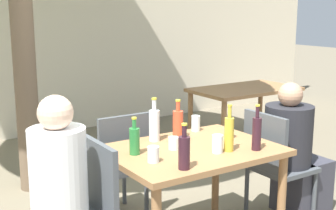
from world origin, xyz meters
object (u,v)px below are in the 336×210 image
patio_chair_1 (274,160)px  wine_bottle_4 (257,132)px  person_seated_1 (294,155)px  green_bottle_0 (134,140)px  drinking_glass_0 (196,123)px  dining_table_front (192,161)px  drinking_glass_1 (229,130)px  patio_chair_0 (84,207)px  dining_table_back (244,96)px  wine_bottle_1 (184,152)px  oil_cruet_5 (229,133)px  soda_bottle_3 (178,123)px  person_seated_0 (46,210)px  patio_chair_2 (119,161)px  water_bottle_2 (154,124)px  drinking_glass_4 (153,154)px  drinking_glass_2 (174,143)px  drinking_glass_3 (217,144)px

patio_chair_1 → wine_bottle_4: (-0.47, -0.27, 0.36)m
person_seated_1 → wine_bottle_4: (-0.70, -0.27, 0.36)m
green_bottle_0 → drinking_glass_0: bearing=20.5°
dining_table_front → drinking_glass_1: drinking_glass_1 is taller
patio_chair_0 → person_seated_1: bearing=90.0°
dining_table_back → wine_bottle_1: bearing=-139.3°
dining_table_back → dining_table_front: bearing=-140.5°
person_seated_1 → oil_cruet_5: size_ratio=3.47×
dining_table_front → oil_cruet_5: size_ratio=3.59×
green_bottle_0 → soda_bottle_3: soda_bottle_3 is taller
wine_bottle_4 → dining_table_back: bearing=49.3°
person_seated_0 → person_seated_1: person_seated_0 is taller
patio_chair_2 → person_seated_1: (1.27, -0.66, -0.00)m
water_bottle_2 → drinking_glass_4: (-0.25, -0.40, -0.07)m
person_seated_0 → drinking_glass_1: size_ratio=9.88×
dining_table_back → person_seated_0: bearing=-151.6°
wine_bottle_4 → oil_cruet_5: bearing=154.1°
person_seated_0 → water_bottle_2: bearing=107.7°
wine_bottle_4 → person_seated_1: bearing=21.3°
patio_chair_1 → oil_cruet_5: bearing=106.6°
wine_bottle_4 → drinking_glass_4: size_ratio=3.14×
soda_bottle_3 → patio_chair_1: bearing=-18.7°
dining_table_back → green_bottle_0: (-2.37, -1.54, 0.19)m
soda_bottle_3 → water_bottle_2: bearing=168.1°
person_seated_1 → wine_bottle_1: person_seated_1 is taller
soda_bottle_3 → dining_table_front: bearing=-102.7°
green_bottle_0 → oil_cruet_5: 0.63m
person_seated_1 → green_bottle_0: (-1.44, 0.09, 0.34)m
person_seated_1 → wine_bottle_4: size_ratio=3.54×
wine_bottle_4 → drinking_glass_1: size_ratio=2.57×
drinking_glass_4 → drinking_glass_0: bearing=34.5°
wine_bottle_4 → patio_chair_0: bearing=166.5°
drinking_glass_2 → patio_chair_1: bearing=-2.8°
wine_bottle_1 → soda_bottle_3: bearing=58.7°
patio_chair_2 → drinking_glass_0: size_ratio=7.30×
person_seated_1 → wine_bottle_1: (-1.33, -0.32, 0.35)m
wine_bottle_1 → drinking_glass_0: bearing=49.0°
green_bottle_0 → soda_bottle_3: bearing=19.4°
patio_chair_0 → dining_table_back: bearing=120.4°
drinking_glass_4 → drinking_glass_1: bearing=11.9°
wine_bottle_4 → oil_cruet_5: size_ratio=0.98×
patio_chair_2 → patio_chair_1: bearing=147.7°
person_seated_1 → green_bottle_0: bearing=86.3°
drinking_glass_0 → drinking_glass_3: 0.57m
patio_chair_0 → green_bottle_0: 0.54m
dining_table_front → wine_bottle_4: 0.49m
drinking_glass_0 → drinking_glass_3: size_ratio=1.01×
oil_cruet_5 → drinking_glass_2: 0.38m
water_bottle_2 → drinking_glass_4: bearing=-122.4°
dining_table_back → person_seated_1: person_seated_1 is taller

